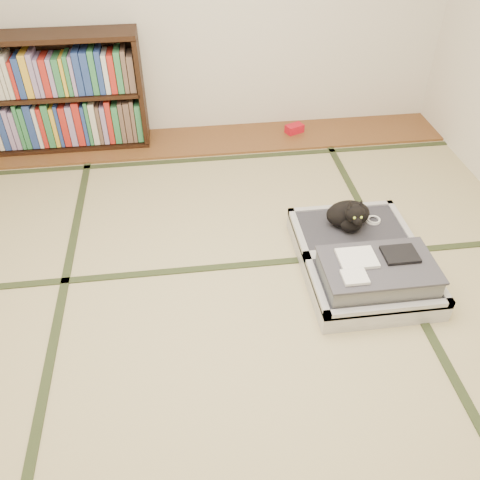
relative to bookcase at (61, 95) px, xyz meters
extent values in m
plane|color=tan|center=(1.16, -2.07, -0.45)|extent=(4.50, 4.50, 0.00)
cube|color=brown|center=(1.16, -0.07, -0.44)|extent=(4.00, 0.50, 0.02)
cube|color=red|center=(1.90, -0.04, -0.40)|extent=(0.17, 0.14, 0.07)
cube|color=#2D381E|center=(0.16, -2.07, -0.45)|extent=(0.05, 4.50, 0.01)
cube|color=#2D381E|center=(2.16, -2.07, -0.45)|extent=(0.05, 4.50, 0.01)
cube|color=#2D381E|center=(1.16, -1.67, -0.45)|extent=(4.00, 0.05, 0.01)
cube|color=#2D381E|center=(1.16, -0.37, -0.45)|extent=(4.00, 0.05, 0.01)
cube|color=black|center=(0.63, 0.00, 0.02)|extent=(0.04, 0.30, 0.84)
cube|color=black|center=(0.00, 0.00, -0.42)|extent=(1.30, 0.30, 0.04)
cube|color=black|center=(0.00, 0.00, 0.46)|extent=(1.30, 0.30, 0.04)
cube|color=black|center=(0.00, 0.00, 0.02)|extent=(1.24, 0.30, 0.03)
cube|color=black|center=(0.00, 0.14, 0.02)|extent=(1.30, 0.02, 0.84)
cube|color=gray|center=(0.00, -0.02, -0.20)|extent=(1.17, 0.21, 0.35)
cube|color=gray|center=(0.00, -0.02, 0.21)|extent=(1.17, 0.21, 0.32)
cube|color=silver|center=(1.94, -2.03, -0.39)|extent=(0.71, 0.48, 0.12)
cube|color=#31313A|center=(1.94, -2.03, -0.36)|extent=(0.64, 0.40, 0.09)
cube|color=silver|center=(1.94, -2.25, -0.32)|extent=(0.71, 0.04, 0.05)
cube|color=silver|center=(1.94, -1.81, -0.32)|extent=(0.71, 0.04, 0.05)
cube|color=silver|center=(1.60, -2.03, -0.32)|extent=(0.04, 0.48, 0.05)
cube|color=silver|center=(2.27, -2.03, -0.32)|extent=(0.04, 0.48, 0.05)
cube|color=silver|center=(1.94, -1.56, -0.39)|extent=(0.71, 0.48, 0.12)
cube|color=#31313A|center=(1.94, -1.56, -0.36)|extent=(0.64, 0.40, 0.09)
cube|color=silver|center=(1.94, -1.77, -0.32)|extent=(0.71, 0.04, 0.05)
cube|color=silver|center=(1.94, -1.34, -0.32)|extent=(0.71, 0.04, 0.05)
cube|color=silver|center=(1.60, -1.56, -0.32)|extent=(0.04, 0.48, 0.05)
cube|color=silver|center=(2.27, -1.56, -0.32)|extent=(0.04, 0.48, 0.05)
cylinder|color=black|center=(1.94, -1.79, -0.32)|extent=(0.64, 0.02, 0.02)
cube|color=gray|center=(1.94, -2.03, -0.27)|extent=(0.61, 0.37, 0.12)
cube|color=#3F3E47|center=(1.94, -2.03, -0.20)|extent=(0.63, 0.39, 0.01)
cube|color=white|center=(1.82, -1.98, -0.18)|extent=(0.21, 0.17, 0.02)
cube|color=black|center=(2.07, -1.98, -0.18)|extent=(0.19, 0.15, 0.02)
cube|color=white|center=(1.76, -2.13, -0.18)|extent=(0.13, 0.11, 0.02)
cube|color=white|center=(1.73, -2.26, -0.38)|extent=(0.06, 0.01, 0.04)
cube|color=white|center=(1.84, -2.26, -0.40)|extent=(0.05, 0.01, 0.03)
cube|color=orange|center=(2.17, -2.26, -0.38)|extent=(0.05, 0.01, 0.03)
cube|color=#197F33|center=(2.11, -2.26, -0.36)|extent=(0.04, 0.01, 0.03)
ellipsoid|color=black|center=(1.92, -1.52, -0.23)|extent=(0.28, 0.18, 0.17)
ellipsoid|color=black|center=(1.92, -1.60, -0.25)|extent=(0.14, 0.10, 0.10)
ellipsoid|color=black|center=(1.92, -1.63, -0.14)|extent=(0.12, 0.11, 0.11)
sphere|color=black|center=(1.92, -1.68, -0.16)|extent=(0.05, 0.05, 0.05)
cone|color=black|center=(1.88, -1.61, -0.09)|extent=(0.04, 0.05, 0.06)
cone|color=black|center=(1.95, -1.61, -0.09)|extent=(0.04, 0.05, 0.06)
sphere|color=#A5BF33|center=(1.90, -1.68, -0.14)|extent=(0.02, 0.02, 0.02)
sphere|color=#A5BF33|center=(1.94, -1.68, -0.14)|extent=(0.02, 0.02, 0.02)
cylinder|color=black|center=(2.01, -1.44, -0.29)|extent=(0.17, 0.10, 0.03)
torus|color=white|center=(2.10, -1.51, -0.31)|extent=(0.10, 0.10, 0.01)
torus|color=white|center=(2.10, -1.51, -0.30)|extent=(0.08, 0.08, 0.01)
camera|label=1|loc=(0.91, -3.97, 1.68)|focal=38.00mm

